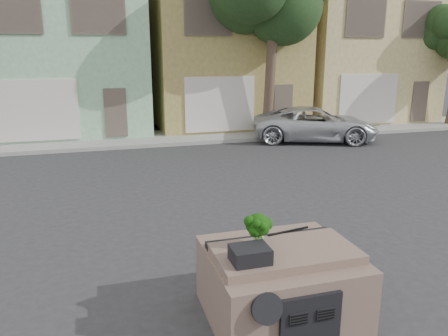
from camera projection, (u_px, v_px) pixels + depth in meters
name	position (u px, v px, depth m)	size (l,w,h in m)	color
ground_plane	(221.00, 235.00, 9.05)	(120.00, 120.00, 0.00)	#303033
sidewalk	(154.00, 139.00, 18.77)	(40.00, 3.00, 0.15)	gray
townhouse_mint	(65.00, 50.00, 20.57)	(7.20, 8.20, 7.55)	#93C79C
townhouse_tan	(218.00, 50.00, 22.61)	(7.20, 8.20, 7.55)	#A3904D
townhouse_beige	(346.00, 50.00, 24.65)	(7.20, 8.20, 7.55)	#CDBA79
silver_pickup	(314.00, 141.00, 18.65)	(2.38, 5.17, 1.44)	silver
tree_near	(271.00, 38.00, 18.40)	(4.40, 4.00, 8.50)	#203B1A
car_dashboard	(280.00, 281.00, 6.12)	(2.00, 1.80, 1.12)	brown
instrument_hump	(250.00, 254.00, 5.47)	(0.48, 0.38, 0.20)	black
wiper_arm	(288.00, 231.00, 6.40)	(0.70, 0.03, 0.02)	black
broccoli	(258.00, 229.00, 5.90)	(0.38, 0.38, 0.47)	black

